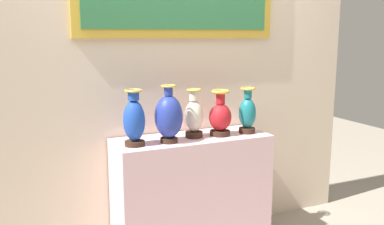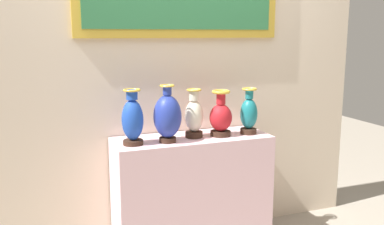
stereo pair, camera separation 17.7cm
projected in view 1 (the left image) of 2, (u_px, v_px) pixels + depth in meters
display_shelf at (192, 193)px, 3.03m from camera, size 1.11×0.41×0.83m
back_wall at (177, 33)px, 3.06m from camera, size 2.96×0.14×3.08m
vase_sapphire at (134, 120)px, 2.70m from camera, size 0.14×0.14×0.37m
vase_cobalt at (169, 117)px, 2.78m from camera, size 0.19×0.19×0.39m
vase_ivory at (194, 116)px, 2.92m from camera, size 0.13×0.13×0.34m
vase_crimson at (220, 117)px, 2.98m from camera, size 0.16×0.16×0.33m
vase_teal at (247, 113)px, 3.05m from camera, size 0.12×0.12×0.34m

